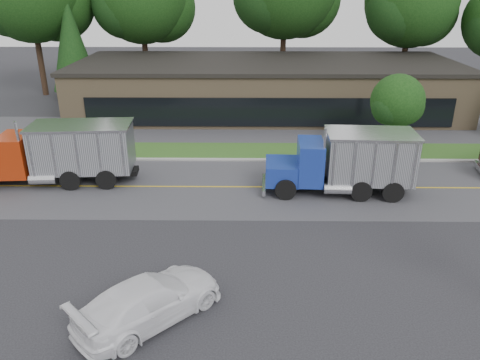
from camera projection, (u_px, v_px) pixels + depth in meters
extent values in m
plane|color=#37373D|center=(239.00, 283.00, 17.70)|extent=(140.00, 140.00, 0.00)
cube|color=#59595E|center=(241.00, 187.00, 25.98)|extent=(60.00, 8.00, 0.02)
cube|color=gold|center=(241.00, 187.00, 25.98)|extent=(60.00, 0.12, 0.01)
cube|color=#9E9E99|center=(242.00, 161.00, 29.85)|extent=(60.00, 0.30, 0.12)
cube|color=#336422|center=(242.00, 151.00, 31.51)|extent=(60.00, 3.40, 0.03)
cube|color=#59595E|center=(243.00, 130.00, 36.11)|extent=(60.00, 7.00, 0.02)
cube|color=#8B7355|center=(266.00, 88.00, 40.83)|extent=(32.00, 12.00, 4.00)
cylinder|color=#382619|center=(42.00, 68.00, 46.32)|extent=(0.56, 0.56, 5.36)
sphere|color=black|center=(56.00, 2.00, 45.07)|extent=(7.35, 7.35, 7.35)
sphere|color=black|center=(10.00, 0.00, 43.01)|extent=(6.73, 6.73, 6.73)
cylinder|color=#382619|center=(146.00, 66.00, 48.13)|extent=(0.56, 0.56, 5.02)
sphere|color=black|center=(161.00, 7.00, 46.95)|extent=(6.88, 6.88, 6.88)
sphere|color=black|center=(125.00, 5.00, 45.03)|extent=(6.30, 6.30, 6.30)
cylinder|color=#382619|center=(282.00, 64.00, 47.88)|extent=(0.56, 0.56, 5.51)
cylinder|color=#382619|center=(402.00, 70.00, 46.98)|extent=(0.56, 0.56, 4.79)
sphere|color=black|center=(412.00, 1.00, 44.44)|extent=(8.76, 8.76, 8.76)
sphere|color=black|center=(423.00, 12.00, 45.86)|extent=(6.57, 6.57, 6.57)
sphere|color=black|center=(399.00, 10.00, 44.02)|extent=(6.02, 6.02, 6.02)
cylinder|color=#382619|center=(78.00, 94.00, 45.29)|extent=(0.44, 0.44, 1.00)
cone|color=black|center=(71.00, 43.00, 43.41)|extent=(4.26, 4.26, 8.70)
cylinder|color=#382619|center=(392.00, 138.00, 31.04)|extent=(0.56, 0.56, 1.87)
sphere|color=black|center=(397.00, 101.00, 30.05)|extent=(3.42, 3.42, 3.42)
sphere|color=black|center=(404.00, 106.00, 30.60)|extent=(2.57, 2.57, 2.57)
sphere|color=black|center=(390.00, 107.00, 29.88)|extent=(2.35, 2.35, 2.35)
cube|color=black|center=(59.00, 173.00, 26.45)|extent=(8.94, 1.64, 0.28)
cube|color=#A2290B|center=(16.00, 154.00, 25.88)|extent=(1.71, 2.51, 2.20)
cube|color=black|center=(2.00, 148.00, 25.68)|extent=(0.21, 2.10, 0.90)
cube|color=silver|center=(83.00, 148.00, 25.97)|extent=(5.48, 2.88, 2.50)
cube|color=silver|center=(80.00, 125.00, 25.46)|extent=(5.64, 3.04, 0.12)
cylinder|color=black|center=(0.00, 167.00, 27.30)|extent=(1.12, 0.43, 1.10)
cylinder|color=black|center=(98.00, 165.00, 27.61)|extent=(1.12, 0.43, 1.10)
cylinder|color=black|center=(88.00, 180.00, 25.50)|extent=(1.12, 0.43, 1.10)
cube|color=black|center=(342.00, 182.00, 25.21)|extent=(7.48, 1.33, 0.28)
cube|color=navy|center=(282.00, 171.00, 25.16)|extent=(1.88, 2.38, 1.10)
cube|color=navy|center=(310.00, 161.00, 24.85)|extent=(1.40, 2.46, 2.20)
cube|color=black|center=(300.00, 154.00, 24.73)|extent=(0.15, 2.10, 0.90)
cube|color=silver|center=(369.00, 157.00, 24.58)|extent=(4.56, 2.70, 2.50)
cube|color=silver|center=(372.00, 134.00, 24.07)|extent=(4.71, 2.85, 0.12)
cylinder|color=black|center=(284.00, 173.00, 26.43)|extent=(1.11, 0.40, 1.10)
cylinder|color=black|center=(286.00, 189.00, 24.31)|extent=(1.11, 0.40, 1.10)
cylinder|color=black|center=(368.00, 175.00, 26.18)|extent=(1.11, 0.40, 1.10)
cylinder|color=black|center=(377.00, 191.00, 24.07)|extent=(1.11, 0.40, 1.10)
imported|color=white|center=(150.00, 300.00, 15.55)|extent=(5.21, 5.21, 1.52)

